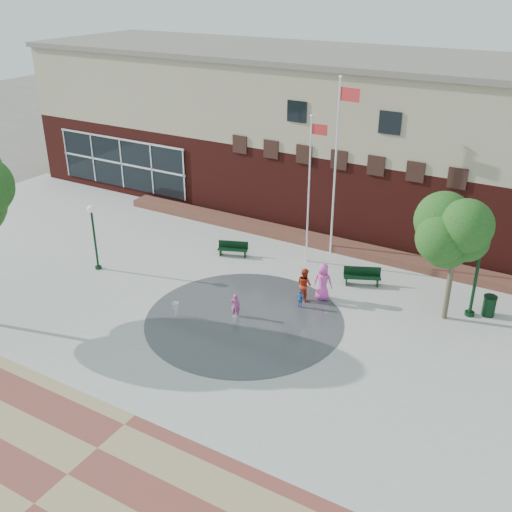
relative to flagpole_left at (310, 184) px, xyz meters
The scene contains 20 objects.
ground 10.33m from the flagpole_left, 88.85° to the right, with size 120.00×120.00×0.00m, color #666056.
plaza_concrete 6.86m from the flagpole_left, 88.01° to the right, with size 46.00×18.00×0.01m, color #A8A8A0.
paver_band 16.97m from the flagpole_left, 89.34° to the right, with size 46.00×6.00×0.01m, color brown.
splash_pad 7.67m from the flagpole_left, 88.32° to the right, with size 8.40×8.40×0.01m, color #383A3D.
library_building 8.05m from the flagpole_left, 88.65° to the left, with size 44.40×10.40×9.20m.
flower_bed 4.69m from the flagpole_left, 84.97° to the left, with size 26.00×1.20×0.40m, color maroon.
flagpole_left is the anchor object (origin of this frame).
flagpole_right 1.91m from the flagpole_left, 66.46° to the left, with size 1.12×0.20×9.05m.
lamp_left 10.66m from the flagpole_left, 145.04° to the right, with size 0.36×0.36×3.37m.
lamp_right 8.58m from the flagpole_left, ahead, with size 0.46×0.46×4.32m.
bench_left 5.48m from the flagpole_left, 159.14° to the right, with size 1.60×0.97×0.78m.
bench_mid 5.21m from the flagpole_left, 16.39° to the right, with size 1.77×1.16×0.87m.
trash_can 9.79m from the flagpole_left, ahead, with size 0.57×0.57×0.94m.
tree_mid 7.75m from the flagpole_left, 15.07° to the right, with size 3.13×3.13×5.28m.
water_jet_a 9.08m from the flagpole_left, 107.88° to the right, with size 0.32×0.32×0.63m, color white.
water_jet_b 8.20m from the flagpole_left, 89.28° to the right, with size 0.20×0.20×0.44m, color white.
child_splash 7.34m from the flagpole_left, 92.54° to the right, with size 0.39×0.26×1.08m, color #C14088.
adult_red 5.20m from the flagpole_left, 65.95° to the right, with size 0.76×0.59×1.56m, color #B22E15.
adult_pink 5.09m from the flagpole_left, 53.84° to the right, with size 0.85×0.55×1.74m, color #E646B1.
child_blue 5.99m from the flagpole_left, 67.58° to the right, with size 0.51×0.21×0.87m, color #386CB7.
Camera 1 is at (11.40, -15.49, 13.43)m, focal length 42.00 mm.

